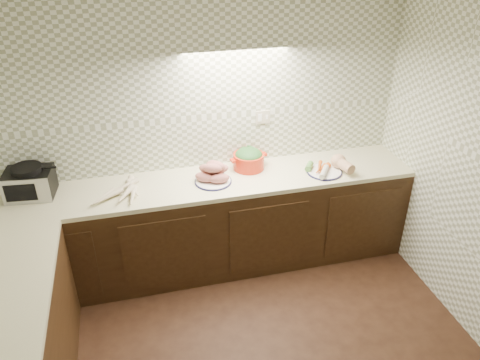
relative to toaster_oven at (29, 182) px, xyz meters
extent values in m
cube|color=white|center=(1.45, -1.63, 1.55)|extent=(3.60, 3.60, 0.05)
cube|color=gray|center=(1.45, 0.15, 0.28)|extent=(3.60, 0.05, 2.60)
cube|color=#BDB499|center=(2.00, 0.16, 0.30)|extent=(0.13, 0.01, 0.12)
cube|color=black|center=(1.45, -0.13, -0.59)|extent=(3.60, 0.60, 0.86)
cube|color=#F2F2BC|center=(1.45, -0.13, -0.14)|extent=(3.60, 0.60, 0.04)
cube|color=black|center=(0.00, 0.01, -0.01)|extent=(0.39, 0.31, 0.22)
cube|color=#A4A5A9|center=(-0.01, -0.14, -0.01)|extent=(0.36, 0.05, 0.22)
cube|color=black|center=(-0.01, -0.14, -0.01)|extent=(0.24, 0.03, 0.15)
cylinder|color=black|center=(0.00, 0.01, 0.12)|extent=(0.26, 0.26, 0.04)
cone|color=#F5E3C2|center=(0.58, -0.18, -0.10)|extent=(0.21, 0.20, 0.05)
cone|color=#F5E3C2|center=(0.57, -0.16, -0.10)|extent=(0.14, 0.24, 0.05)
cone|color=#F5E3C2|center=(0.53, -0.22, -0.09)|extent=(0.09, 0.22, 0.06)
cone|color=#F5E3C2|center=(0.52, -0.15, -0.10)|extent=(0.19, 0.26, 0.05)
cone|color=#F5E3C2|center=(0.73, -0.07, -0.10)|extent=(0.22, 0.23, 0.05)
cone|color=#F5E3C2|center=(0.69, -0.27, -0.07)|extent=(0.17, 0.21, 0.05)
cone|color=#F5E3C2|center=(0.63, -0.23, -0.07)|extent=(0.14, 0.22, 0.06)
cone|color=#F5E3C2|center=(0.82, -0.07, -0.07)|extent=(0.15, 0.21, 0.05)
cylinder|color=#121139|center=(1.47, -0.15, -0.12)|extent=(0.32, 0.32, 0.01)
cylinder|color=white|center=(1.47, -0.15, -0.11)|extent=(0.30, 0.30, 0.02)
ellipsoid|color=#B46A5F|center=(1.40, -0.15, -0.06)|extent=(0.19, 0.14, 0.08)
ellipsoid|color=#B46A5F|center=(1.52, -0.20, -0.06)|extent=(0.19, 0.14, 0.08)
ellipsoid|color=#B46A5F|center=(1.49, -0.09, -0.06)|extent=(0.19, 0.14, 0.08)
ellipsoid|color=#B46A5F|center=(1.44, -0.10, -0.02)|extent=(0.19, 0.14, 0.08)
ellipsoid|color=#B46A5F|center=(1.53, -0.12, -0.02)|extent=(0.19, 0.14, 0.08)
ellipsoid|color=#B46A5F|center=(1.47, -0.16, 0.02)|extent=(0.19, 0.14, 0.08)
ellipsoid|color=#B46A5F|center=(1.50, -0.13, 0.03)|extent=(0.19, 0.14, 0.08)
cylinder|color=black|center=(1.51, -0.01, -0.09)|extent=(0.17, 0.17, 0.06)
sphere|color=maroon|center=(1.50, -0.01, -0.03)|extent=(0.09, 0.09, 0.09)
sphere|color=silver|center=(1.55, 0.01, -0.05)|extent=(0.05, 0.05, 0.05)
cylinder|color=red|center=(1.83, 0.02, -0.05)|extent=(0.33, 0.33, 0.14)
cube|color=red|center=(1.68, -0.01, -0.01)|extent=(0.05, 0.07, 0.02)
cube|color=red|center=(1.98, 0.05, -0.01)|extent=(0.05, 0.07, 0.02)
ellipsoid|color=#346E2C|center=(1.83, 0.02, 0.00)|extent=(0.25, 0.25, 0.14)
cylinder|color=#121139|center=(2.46, -0.22, -0.12)|extent=(0.31, 0.31, 0.01)
cylinder|color=white|center=(2.46, -0.22, -0.11)|extent=(0.30, 0.30, 0.02)
cone|color=#BF4E16|center=(2.44, -0.22, -0.09)|extent=(0.16, 0.15, 0.04)
cone|color=#BF4E16|center=(2.42, -0.21, -0.09)|extent=(0.12, 0.17, 0.04)
cone|color=#BF4E16|center=(2.47, -0.22, -0.09)|extent=(0.13, 0.17, 0.04)
cone|color=#BF4E16|center=(2.42, -0.22, -0.07)|extent=(0.15, 0.16, 0.04)
cylinder|color=beige|center=(2.43, -0.28, -0.08)|extent=(0.15, 0.19, 0.05)
cylinder|color=#3C8437|center=(2.34, -0.15, -0.08)|extent=(0.11, 0.13, 0.05)
camera|label=1|loc=(0.85, -3.56, 1.88)|focal=35.00mm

